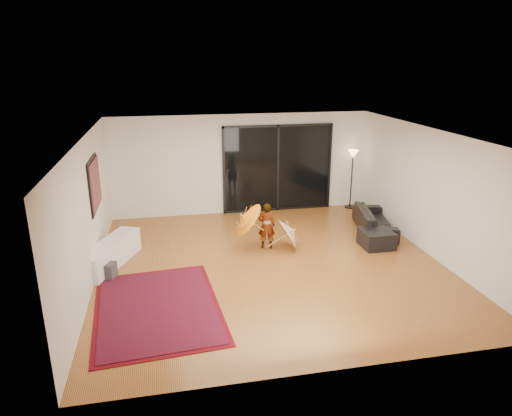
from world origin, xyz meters
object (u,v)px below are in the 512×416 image
object	(u,v)px
media_console	(111,254)
child	(267,226)
ottoman	(376,239)
sofa	(374,220)

from	to	relation	value
media_console	child	size ratio (longest dim) A/B	1.73
ottoman	media_console	bearing A→B (deg)	178.06
sofa	child	distance (m)	2.90
sofa	media_console	bearing A→B (deg)	108.89
media_console	ottoman	distance (m)	5.82
sofa	ottoman	size ratio (longest dim) A/B	2.79
sofa	child	size ratio (longest dim) A/B	1.80
media_console	ottoman	bearing A→B (deg)	21.39
ottoman	child	xyz separation A→B (m)	(-2.46, 0.44, 0.33)
ottoman	child	distance (m)	2.52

